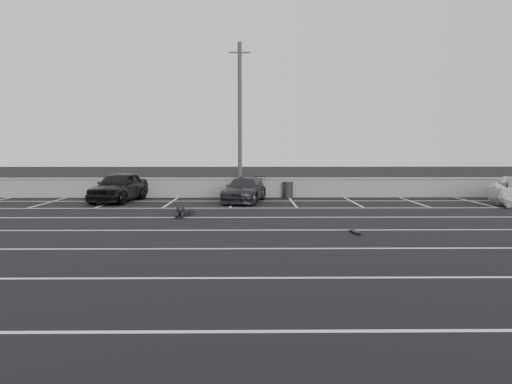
{
  "coord_description": "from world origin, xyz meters",
  "views": [
    {
      "loc": [
        1.92,
        -13.01,
        2.65
      ],
      "look_at": [
        2.13,
        5.82,
        1.0
      ],
      "focal_mm": 35.0,
      "sensor_mm": 36.0,
      "label": 1
    }
  ],
  "objects_px": {
    "utility_pole": "(240,120)",
    "person": "(184,210)",
    "car_left": "(119,187)",
    "trash_bin": "(288,190)",
    "car_right": "(245,190)",
    "skateboard": "(355,231)"
  },
  "relations": [
    {
      "from": "utility_pole",
      "to": "person",
      "type": "bearing_deg",
      "value": -107.82
    },
    {
      "from": "car_left",
      "to": "trash_bin",
      "type": "bearing_deg",
      "value": 20.57
    },
    {
      "from": "car_left",
      "to": "car_right",
      "type": "xyz_separation_m",
      "value": [
        6.27,
        -0.25,
        -0.14
      ]
    },
    {
      "from": "car_left",
      "to": "car_right",
      "type": "distance_m",
      "value": 6.28
    },
    {
      "from": "car_left",
      "to": "skateboard",
      "type": "distance_m",
      "value": 13.69
    },
    {
      "from": "car_left",
      "to": "person",
      "type": "xyz_separation_m",
      "value": [
        3.92,
        -5.16,
        -0.54
      ]
    },
    {
      "from": "person",
      "to": "skateboard",
      "type": "xyz_separation_m",
      "value": [
        5.92,
        -4.34,
        -0.15
      ]
    },
    {
      "from": "trash_bin",
      "to": "person",
      "type": "height_order",
      "value": "trash_bin"
    },
    {
      "from": "car_right",
      "to": "utility_pole",
      "type": "bearing_deg",
      "value": 109.46
    },
    {
      "from": "car_left",
      "to": "trash_bin",
      "type": "distance_m",
      "value": 8.77
    },
    {
      "from": "skateboard",
      "to": "car_left",
      "type": "bearing_deg",
      "value": 127.12
    },
    {
      "from": "car_right",
      "to": "person",
      "type": "distance_m",
      "value": 5.45
    },
    {
      "from": "car_right",
      "to": "skateboard",
      "type": "height_order",
      "value": "car_right"
    },
    {
      "from": "car_right",
      "to": "utility_pole",
      "type": "xyz_separation_m",
      "value": [
        -0.26,
        1.6,
        3.5
      ]
    },
    {
      "from": "car_left",
      "to": "trash_bin",
      "type": "xyz_separation_m",
      "value": [
        8.58,
        1.75,
        -0.31
      ]
    },
    {
      "from": "person",
      "to": "skateboard",
      "type": "relative_size",
      "value": 3.1
    },
    {
      "from": "car_right",
      "to": "skateboard",
      "type": "xyz_separation_m",
      "value": [
        3.57,
        -9.24,
        -0.55
      ]
    },
    {
      "from": "car_left",
      "to": "person",
      "type": "relative_size",
      "value": 2.05
    },
    {
      "from": "car_left",
      "to": "skateboard",
      "type": "height_order",
      "value": "car_left"
    },
    {
      "from": "utility_pole",
      "to": "car_left",
      "type": "bearing_deg",
      "value": -167.31
    },
    {
      "from": "person",
      "to": "trash_bin",
      "type": "bearing_deg",
      "value": 58.98
    },
    {
      "from": "utility_pole",
      "to": "trash_bin",
      "type": "distance_m",
      "value": 4.5
    }
  ]
}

